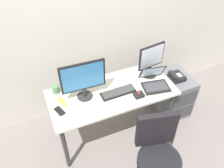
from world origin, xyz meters
name	(u,v)px	position (x,y,z in m)	size (l,w,h in m)	color
ground_plane	(112,130)	(0.00, 0.00, 0.00)	(8.00, 8.00, 0.00)	slate
back_wall	(89,15)	(0.00, 0.68, 1.40)	(6.00, 0.10, 2.80)	beige
desk	(112,97)	(0.00, 0.00, 0.65)	(1.48, 0.66, 0.74)	beige
file_cabinet	(172,94)	(0.95, 0.04, 0.30)	(0.42, 0.53, 0.61)	#5A5D61
desk_phone	(176,77)	(0.94, 0.03, 0.64)	(0.17, 0.20, 0.09)	black
office_chair	(157,159)	(0.15, -0.82, 0.44)	(0.52, 0.53, 0.96)	black
monitor_main	(83,79)	(-0.31, 0.05, 1.00)	(0.50, 0.18, 0.47)	#262628
monitor_side	(151,59)	(0.56, 0.10, 0.98)	(0.35, 0.18, 0.44)	#262628
keyboard	(118,92)	(0.05, -0.05, 0.75)	(0.41, 0.14, 0.03)	black
laptop	(154,81)	(0.52, -0.08, 0.79)	(0.36, 0.37, 0.22)	black
trackball_mouse	(139,95)	(0.25, -0.19, 0.76)	(0.11, 0.09, 0.07)	black
coffee_mug	(56,89)	(-0.60, 0.25, 0.78)	(0.09, 0.08, 0.10)	#497650
cell_phone	(60,111)	(-0.64, -0.06, 0.74)	(0.07, 0.14, 0.01)	black
banana	(62,101)	(-0.58, 0.05, 0.76)	(0.19, 0.04, 0.04)	yellow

